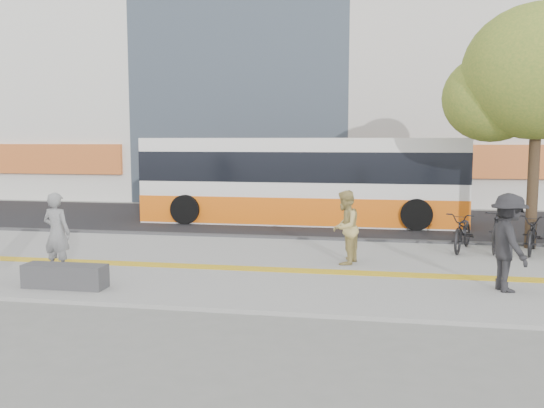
% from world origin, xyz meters
% --- Properties ---
extents(ground, '(120.00, 120.00, 0.00)m').
position_xyz_m(ground, '(0.00, 0.00, 0.00)').
color(ground, slate).
rests_on(ground, ground).
extents(sidewalk, '(40.00, 7.00, 0.08)m').
position_xyz_m(sidewalk, '(0.00, 1.50, 0.04)').
color(sidewalk, slate).
rests_on(sidewalk, ground).
extents(tactile_strip, '(40.00, 0.45, 0.01)m').
position_xyz_m(tactile_strip, '(0.00, 1.00, 0.09)').
color(tactile_strip, gold).
rests_on(tactile_strip, sidewalk).
extents(street, '(40.00, 8.00, 0.06)m').
position_xyz_m(street, '(0.00, 9.00, 0.03)').
color(street, black).
rests_on(street, ground).
extents(curb, '(40.00, 0.25, 0.14)m').
position_xyz_m(curb, '(0.00, 5.00, 0.07)').
color(curb, '#323234').
rests_on(curb, ground).
extents(bench, '(1.60, 0.45, 0.45)m').
position_xyz_m(bench, '(-2.60, -1.20, 0.30)').
color(bench, '#323234').
rests_on(bench, sidewalk).
extents(street_tree, '(4.40, 3.80, 6.31)m').
position_xyz_m(street_tree, '(7.18, 4.82, 4.51)').
color(street_tree, '#322116').
rests_on(street_tree, sidewalk).
extents(bus, '(10.87, 2.58, 2.89)m').
position_xyz_m(bus, '(0.69, 8.50, 1.42)').
color(bus, silver).
rests_on(bus, street).
extents(bicycle_row, '(4.56, 2.01, 1.11)m').
position_xyz_m(bicycle_row, '(7.09, 4.00, 0.60)').
color(bicycle_row, black).
rests_on(bicycle_row, sidewalk).
extents(seated_woman, '(0.68, 0.49, 1.72)m').
position_xyz_m(seated_woman, '(-3.40, -0.10, 0.94)').
color(seated_woman, black).
rests_on(seated_woman, sidewalk).
extents(pedestrian_tan, '(0.82, 0.95, 1.68)m').
position_xyz_m(pedestrian_tan, '(2.53, 1.90, 0.92)').
color(pedestrian_tan, tan).
rests_on(pedestrian_tan, sidewalk).
extents(pedestrian_dark, '(0.96, 1.32, 1.83)m').
position_xyz_m(pedestrian_dark, '(5.63, 0.05, 0.99)').
color(pedestrian_dark, black).
rests_on(pedestrian_dark, sidewalk).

